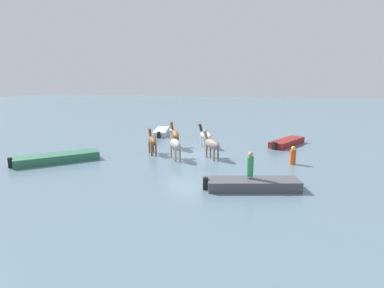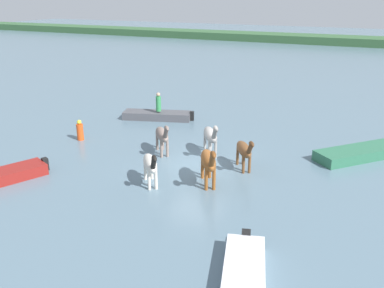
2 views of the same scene
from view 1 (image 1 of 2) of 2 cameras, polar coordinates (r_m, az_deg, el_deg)
The scene contains 12 objects.
ground_plane at distance 21.38m, azimuth -1.57°, elevation -2.01°, with size 176.18×176.18×0.00m, color slate.
horse_chestnut_trailing at distance 19.98m, azimuth -3.16°, elevation 0.02°, with size 1.65×2.17×1.85m.
horse_mid_herd at distance 21.70m, azimuth -7.38°, elevation 0.62°, with size 1.50×2.00×1.70m.
horse_rear_stallion at distance 23.73m, azimuth 2.49°, elevation 1.65°, with size 1.68×1.92×1.72m.
horse_gray_outer at distance 20.18m, azimuth 3.66°, elevation 0.02°, with size 1.77×1.97×1.79m.
horse_lead at distance 23.36m, azimuth -3.31°, elevation 1.78°, with size 1.61×2.33×1.93m.
boat_skiff_near at distance 14.88m, azimuth 11.12°, elevation -7.59°, with size 4.52×2.41×0.73m.
boat_launch_far at distance 25.73m, azimuth 17.15°, elevation 0.14°, with size 2.80×4.31×0.73m.
boat_motor_center at distance 21.24m, azimuth -23.70°, elevation -2.59°, with size 4.37×4.58×0.75m.
boat_tender_starboard at distance 30.02m, azimuth -5.68°, elevation 2.14°, with size 2.25×4.37×0.72m.
person_spotter_bow at distance 14.74m, azimuth 10.71°, elevation -3.85°, with size 0.32×0.32×1.19m.
buoy_channel_marker at distance 19.83m, azimuth 18.16°, elevation -2.14°, with size 0.36×0.36×1.14m.
Camera 1 is at (-6.58, 19.74, 4.94)m, focal length 28.84 mm.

